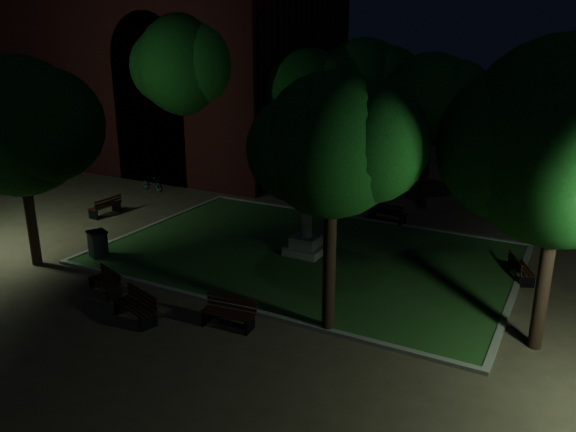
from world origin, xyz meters
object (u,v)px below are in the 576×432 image
at_px(bench_near_right, 229,313).
at_px(bench_right_side, 520,269).
at_px(trash_bin, 98,245).
at_px(bench_far_side, 387,213).
at_px(monument, 306,232).
at_px(bench_near_left, 137,307).
at_px(bicycle, 152,183).
at_px(bench_left_side, 106,207).
at_px(bench_west_near, 106,282).

distance_m(bench_near_right, bench_right_side, 10.33).
height_order(bench_near_right, trash_bin, trash_bin).
bearing_deg(trash_bin, bench_right_side, 21.05).
height_order(bench_right_side, bench_far_side, bench_far_side).
bearing_deg(bench_near_right, monument, 89.10).
height_order(bench_near_left, bicycle, bench_near_left).
height_order(bench_left_side, bench_right_side, bench_left_side).
xyz_separation_m(bench_far_side, trash_bin, (-8.26, -9.35, 0.10)).
relative_size(bench_near_right, bench_right_side, 1.03).
bearing_deg(bench_far_side, trash_bin, 57.85).
relative_size(bench_near_right, bench_far_side, 0.90).
xyz_separation_m(bench_left_side, bench_far_side, (12.10, 5.23, 0.04)).
relative_size(bench_left_side, bench_right_side, 1.03).
distance_m(bench_west_near, bench_far_side, 12.80).
distance_m(bench_far_side, trash_bin, 12.48).
distance_m(bench_near_left, bench_right_side, 12.89).
relative_size(bench_right_side, bench_far_side, 0.87).
distance_m(bench_right_side, trash_bin, 15.42).
relative_size(bench_near_right, trash_bin, 1.51).
bearing_deg(bench_right_side, monument, 77.60).
distance_m(monument, bicycle, 12.71).
relative_size(bench_west_near, bench_far_side, 0.84).
distance_m(monument, bench_right_side, 7.73).
distance_m(monument, bench_west_near, 7.52).
bearing_deg(bench_far_side, bench_left_side, 32.67).
distance_m(bench_west_near, bench_left_side, 8.93).
bearing_deg(trash_bin, bench_near_right, -15.59).
bearing_deg(bicycle, bench_far_side, -80.06).
distance_m(bench_left_side, bench_right_side, 18.28).
relative_size(bench_left_side, bench_far_side, 0.89).
height_order(monument, bench_near_right, monument).
bearing_deg(trash_bin, bench_near_left, -32.51).
height_order(bench_near_left, bench_left_side, bench_near_left).
bearing_deg(monument, bench_right_side, 10.97).
height_order(bench_right_side, bicycle, bench_right_side).
bearing_deg(bench_near_right, trash_bin, 158.20).
bearing_deg(bench_left_side, bench_near_right, 62.30).
bearing_deg(bench_near_right, bench_right_side, 41.12).
distance_m(bench_west_near, bicycle, 13.20).
bearing_deg(bench_near_left, bench_left_side, 156.95).
bearing_deg(bench_near_left, bench_near_right, 37.02).
bearing_deg(bench_right_side, bicycle, 57.35).
distance_m(bench_right_side, bicycle, 19.66).
distance_m(monument, bench_near_left, 7.41).
bearing_deg(bench_west_near, monument, 74.61).
height_order(monument, bench_west_near, monument).
height_order(bench_near_left, bench_far_side, bench_far_side).
relative_size(bench_near_left, trash_bin, 1.59).
distance_m(monument, bench_far_side, 5.50).
bearing_deg(bicycle, bench_near_left, -133.08).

